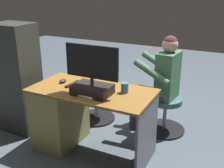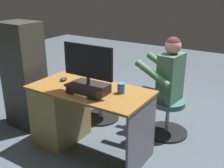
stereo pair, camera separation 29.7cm
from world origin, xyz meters
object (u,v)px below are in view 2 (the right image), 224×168
Objects in this scene: office_chair_teddy at (100,101)px; teddy_bear at (100,77)px; computer_mouse at (63,79)px; cup at (121,88)px; desk at (67,111)px; tv_remote at (71,83)px; visitor_chair at (168,115)px; person at (163,79)px; monitor at (88,79)px; keyboard at (89,85)px.

office_chair_teddy is 0.33m from teddy_bear.
cup reaches higher than computer_mouse.
teddy_bear is at bearing -94.27° from computer_mouse.
desk is 8.34× the size of tv_remote.
visitor_chair is (-0.81, -0.78, -0.48)m from tv_remote.
person is (-0.81, -0.77, 0.30)m from desk.
monitor is at bearing 117.32° from teddy_bear.
office_chair_teddy is at bearing -64.95° from keyboard.
monitor is 1.09× the size of office_chair_teddy.
keyboard is (-0.27, -0.07, 0.34)m from desk.
keyboard is 1.34× the size of teddy_bear.
tv_remote is at bearing 19.74° from keyboard.
office_chair_teddy is 1.58× the size of teddy_bear.
visitor_chair is at bearing -119.93° from monitor.
visitor_chair is (-0.89, -0.77, -0.14)m from desk.
tv_remote is 1.06m from person.
computer_mouse is 0.95× the size of cup.
cup is at bearing 71.25° from visitor_chair.
monitor is (-0.39, 0.10, 0.48)m from desk.
visitor_chair is at bearing -131.23° from keyboard.
person is (-0.73, -0.77, -0.04)m from tv_remote.
monitor reaches higher than cup.
desk is 2.30× the size of monitor.
person reaches higher than keyboard.
monitor is 0.33m from cup.
tv_remote is at bearing 7.56° from cup.
monitor is at bearing 162.90° from computer_mouse.
keyboard reaches higher than visitor_chair.
keyboard reaches higher than desk.
visitor_chair is at bearing -173.97° from teddy_bear.
desk is at bearing 6.44° from cup.
desk is 0.35m from tv_remote.
desk is at bearing 13.78° from keyboard.
monitor is 0.49m from computer_mouse.
office_chair_teddy is (0.67, -0.60, -0.52)m from cup.
cup is at bearing -147.10° from monitor.
monitor reaches higher than tv_remote.
teddy_bear is at bearing -42.32° from cup.
teddy_bear is 0.62× the size of visitor_chair.
cup is 0.92m from teddy_bear.
monitor is at bearing 60.07° from visitor_chair.
monitor is at bearing 63.99° from person.
office_chair_teddy is 0.94m from person.
cup is (-0.65, -0.07, 0.38)m from desk.
person is (-0.42, -0.86, -0.18)m from monitor.
cup is (-0.26, -0.17, -0.09)m from monitor.
office_chair_teddy is at bearing 6.68° from visitor_chair.
cup is at bearing 138.17° from office_chair_teddy.
cup is at bearing 137.68° from teddy_bear.
teddy_bear is at bearing -88.82° from desk.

